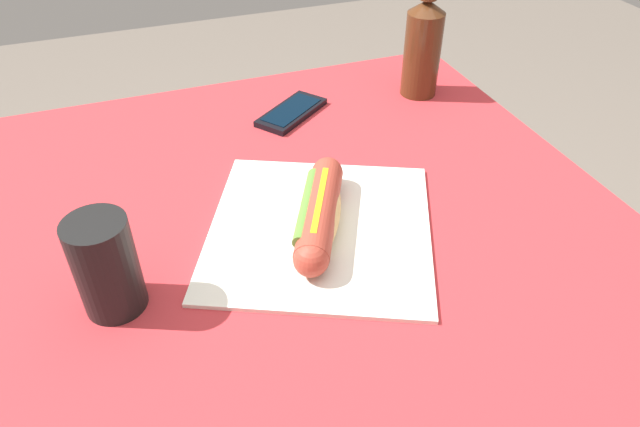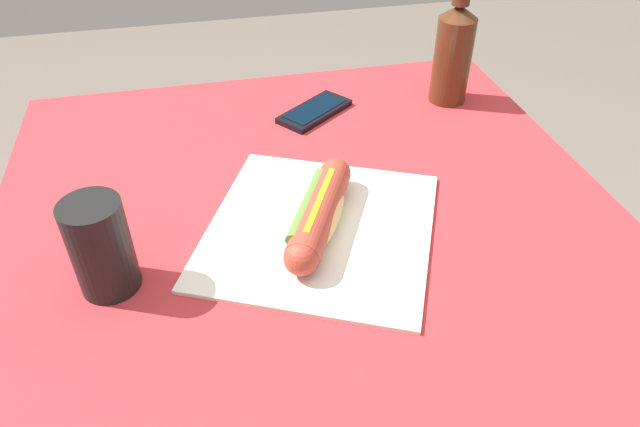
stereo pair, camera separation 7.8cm
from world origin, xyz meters
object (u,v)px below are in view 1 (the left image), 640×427
at_px(hot_dog, 319,213).
at_px(cell_phone, 291,112).
at_px(drinking_cup, 106,266).
at_px(soda_bottle, 423,46).

bearing_deg(hot_dog, cell_phone, -11.23).
relative_size(cell_phone, drinking_cup, 1.22).
height_order(cell_phone, soda_bottle, soda_bottle).
relative_size(soda_bottle, drinking_cup, 1.76).
xyz_separation_m(hot_dog, cell_phone, (0.32, -0.06, -0.03)).
bearing_deg(drinking_cup, hot_dog, -80.79).
bearing_deg(hot_dog, drinking_cup, 99.21).
relative_size(hot_dog, drinking_cup, 1.70).
distance_m(hot_dog, drinking_cup, 0.28).
distance_m(soda_bottle, drinking_cup, 0.70).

